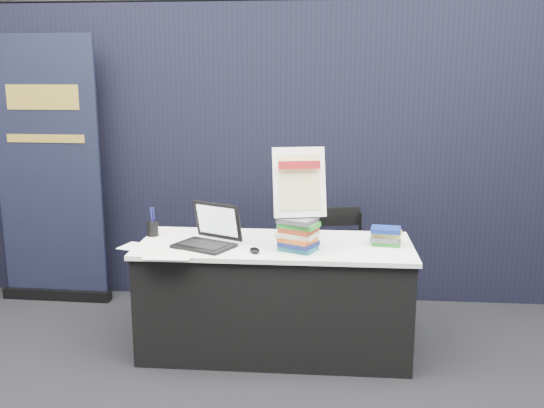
{
  "coord_description": "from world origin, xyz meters",
  "views": [
    {
      "loc": [
        0.32,
        -3.3,
        1.83
      ],
      "look_at": [
        -0.02,
        0.55,
        1.01
      ],
      "focal_mm": 40.0,
      "sensor_mm": 36.0,
      "label": 1
    }
  ],
  "objects": [
    {
      "name": "brochure_left",
      "position": [
        -0.86,
        0.37,
        0.75
      ],
      "size": [
        0.29,
        0.24,
        0.0
      ],
      "primitive_type": "cube",
      "rotation": [
        0.0,
        0.0,
        -0.29
      ],
      "color": "silver",
      "rests_on": "display_table"
    },
    {
      "name": "drape_partition",
      "position": [
        0.0,
        1.6,
        1.2
      ],
      "size": [
        6.0,
        0.08,
        2.4
      ],
      "primitive_type": "cube",
      "color": "black",
      "rests_on": "floor"
    },
    {
      "name": "book_stack_tall",
      "position": [
        0.16,
        0.39,
        0.86
      ],
      "size": [
        0.27,
        0.25,
        0.21
      ],
      "rotation": [
        0.0,
        0.0,
        -0.39
      ],
      "color": "#185A5E",
      "rests_on": "display_table"
    },
    {
      "name": "display_table",
      "position": [
        0.0,
        0.55,
        0.38
      ],
      "size": [
        1.8,
        0.75,
        0.75
      ],
      "color": "black",
      "rests_on": "floor"
    },
    {
      "name": "book_stack_short",
      "position": [
        0.72,
        0.58,
        0.81
      ],
      "size": [
        0.23,
        0.19,
        0.12
      ],
      "rotation": [
        0.0,
        0.0,
        -0.21
      ],
      "color": "#228127",
      "rests_on": "display_table"
    },
    {
      "name": "pen_cup",
      "position": [
        -0.86,
        0.66,
        0.8
      ],
      "size": [
        0.1,
        0.1,
        0.1
      ],
      "primitive_type": "cylinder",
      "rotation": [
        0.0,
        0.0,
        -0.25
      ],
      "color": "black",
      "rests_on": "display_table"
    },
    {
      "name": "info_sign",
      "position": [
        0.16,
        0.42,
        1.18
      ],
      "size": [
        0.35,
        0.19,
        0.45
      ],
      "rotation": [
        0.0,
        0.0,
        0.21
      ],
      "color": "black",
      "rests_on": "book_stack_tall"
    },
    {
      "name": "wall_back",
      "position": [
        0.0,
        4.0,
        1.75
      ],
      "size": [
        8.0,
        0.02,
        3.5
      ],
      "primitive_type": "cube",
      "color": "beige",
      "rests_on": "floor"
    },
    {
      "name": "floor",
      "position": [
        0.0,
        0.0,
        0.0
      ],
      "size": [
        8.0,
        8.0,
        0.0
      ],
      "primitive_type": "plane",
      "color": "black",
      "rests_on": "ground"
    },
    {
      "name": "laptop",
      "position": [
        -0.45,
        0.46,
        0.81
      ],
      "size": [
        0.43,
        0.43,
        0.27
      ],
      "rotation": [
        0.0,
        0.0,
        -0.45
      ],
      "color": "black",
      "rests_on": "display_table"
    },
    {
      "name": "stacking_chair",
      "position": [
        0.42,
        1.16,
        0.47
      ],
      "size": [
        0.46,
        0.47,
        0.84
      ],
      "rotation": [
        0.0,
        0.0,
        0.27
      ],
      "color": "black",
      "rests_on": "floor"
    },
    {
      "name": "brochure_right",
      "position": [
        -0.44,
        0.34,
        0.75
      ],
      "size": [
        0.32,
        0.27,
        0.0
      ],
      "primitive_type": "cube",
      "rotation": [
        0.0,
        0.0,
        -0.33
      ],
      "color": "white",
      "rests_on": "display_table"
    },
    {
      "name": "mouse",
      "position": [
        -0.11,
        0.32,
        0.77
      ],
      "size": [
        0.09,
        0.11,
        0.03
      ],
      "primitive_type": "ellipsoid",
      "rotation": [
        0.0,
        0.0,
        0.34
      ],
      "color": "black",
      "rests_on": "display_table"
    },
    {
      "name": "pullup_banner",
      "position": [
        -1.9,
        1.35,
        0.96
      ],
      "size": [
        0.92,
        0.13,
        2.16
      ],
      "rotation": [
        0.0,
        0.0,
        -0.03
      ],
      "color": "black",
      "rests_on": "floor"
    },
    {
      "name": "brochure_mid",
      "position": [
        -0.63,
        0.22,
        0.75
      ],
      "size": [
        0.29,
        0.21,
        0.0
      ],
      "primitive_type": "cube",
      "rotation": [
        0.0,
        0.0,
        0.02
      ],
      "color": "white",
      "rests_on": "display_table"
    }
  ]
}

